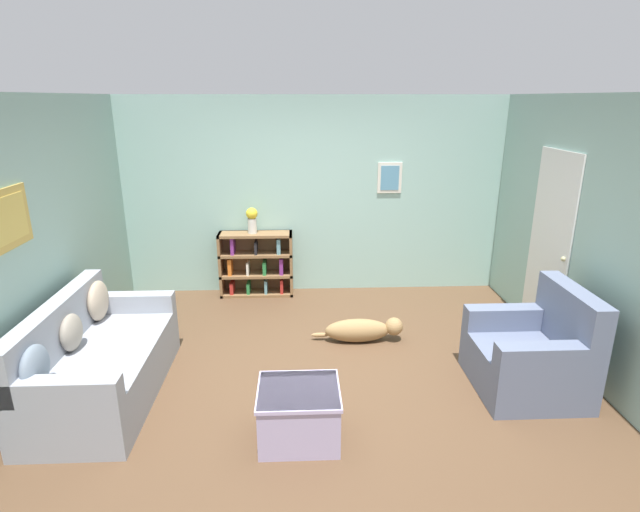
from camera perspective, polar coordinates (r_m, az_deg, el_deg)
The scene contains 10 objects.
ground_plane at distance 5.04m, azimuth 0.21°, elevation -12.87°, with size 14.00×14.00×0.00m, color brown.
wall_back at distance 6.71m, azimuth -0.69°, elevation 6.84°, with size 5.60×0.13×2.60m.
wall_left at distance 5.08m, azimuth -29.86°, elevation 0.95°, with size 0.13×5.00×2.60m.
wall_right at distance 5.31m, azimuth 28.89°, elevation 1.62°, with size 0.16×5.00×2.60m.
couch at distance 4.91m, azimuth -24.09°, elevation -11.00°, with size 0.88×1.78×0.89m.
bookshelf at distance 6.76m, azimuth -7.26°, elevation -0.94°, with size 0.97×0.30×0.86m.
recliner_chair at distance 4.99m, azimuth 23.20°, elevation -10.28°, with size 0.89×0.96×0.97m.
coffee_table at distance 4.05m, azimuth -2.42°, elevation -17.40°, with size 0.63×0.56×0.44m.
dog at distance 5.53m, azimuth 4.87°, elevation -8.41°, with size 1.00×0.23×0.27m.
vase at distance 6.57m, azimuth -7.78°, elevation 4.23°, with size 0.15×0.15×0.34m.
Camera 1 is at (-0.21, -4.33, 2.56)m, focal length 28.00 mm.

